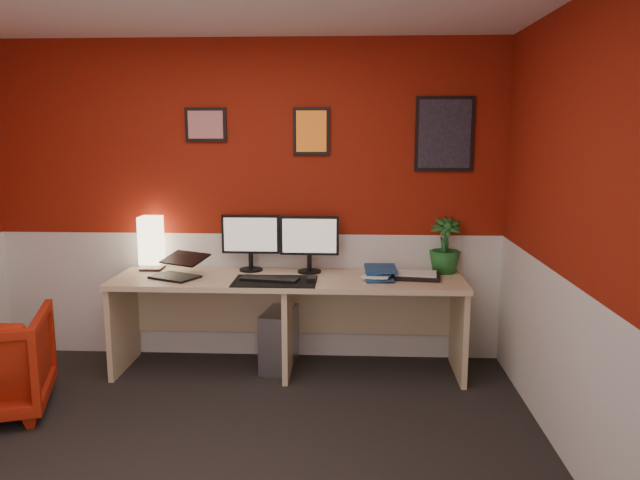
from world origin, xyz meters
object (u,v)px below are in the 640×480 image
at_px(shoji_lamp, 151,244).
at_px(pc_tower, 279,339).
at_px(zen_tray, 416,276).
at_px(desk, 289,325).
at_px(potted_plant, 445,245).
at_px(laptop, 174,264).
at_px(monitor_left, 250,234).
at_px(monitor_right, 309,235).

height_order(shoji_lamp, pc_tower, shoji_lamp).
xyz_separation_m(shoji_lamp, zen_tray, (2.04, -0.19, -0.18)).
height_order(desk, potted_plant, potted_plant).
height_order(zen_tray, potted_plant, potted_plant).
bearing_deg(shoji_lamp, laptop, -46.99).
bearing_deg(pc_tower, potted_plant, 15.47).
distance_m(laptop, potted_plant, 2.04).
height_order(shoji_lamp, potted_plant, potted_plant).
distance_m(shoji_lamp, potted_plant, 2.27).
xyz_separation_m(desk, monitor_left, (-0.31, 0.22, 0.66)).
relative_size(laptop, monitor_right, 0.57).
height_order(shoji_lamp, zen_tray, shoji_lamp).
distance_m(desk, potted_plant, 1.33).
xyz_separation_m(desk, zen_tray, (0.94, 0.03, 0.38)).
xyz_separation_m(shoji_lamp, laptop, (0.26, -0.28, -0.09)).
bearing_deg(potted_plant, desk, -169.40).
xyz_separation_m(shoji_lamp, monitor_right, (1.24, -0.04, 0.09)).
height_order(monitor_left, zen_tray, monitor_left).
height_order(monitor_right, zen_tray, monitor_right).
xyz_separation_m(desk, shoji_lamp, (-1.09, 0.21, 0.56)).
height_order(shoji_lamp, monitor_left, monitor_left).
bearing_deg(desk, shoji_lamp, 168.90).
height_order(potted_plant, pc_tower, potted_plant).
relative_size(desk, potted_plant, 6.13).
relative_size(shoji_lamp, monitor_left, 0.69).
relative_size(desk, monitor_right, 4.48).
relative_size(shoji_lamp, pc_tower, 0.89).
xyz_separation_m(laptop, pc_tower, (0.75, 0.14, -0.61)).
xyz_separation_m(desk, laptop, (-0.83, -0.06, 0.47)).
distance_m(desk, laptop, 0.96).
bearing_deg(monitor_right, pc_tower, -157.70).
bearing_deg(monitor_left, potted_plant, 0.22).
height_order(shoji_lamp, laptop, shoji_lamp).
relative_size(shoji_lamp, zen_tray, 1.14).
bearing_deg(shoji_lamp, desk, -11.10).
relative_size(shoji_lamp, laptop, 1.21).
distance_m(zen_tray, pc_tower, 1.15).
bearing_deg(laptop, potted_plant, 34.89).
xyz_separation_m(monitor_right, pc_tower, (-0.23, -0.09, -0.80)).
bearing_deg(pc_tower, shoji_lamp, -178.39).
xyz_separation_m(laptop, monitor_left, (0.52, 0.28, 0.18)).
height_order(zen_tray, pc_tower, zen_tray).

